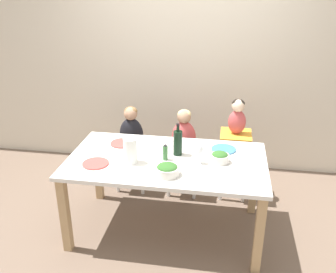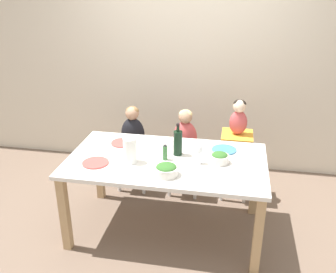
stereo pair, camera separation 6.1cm
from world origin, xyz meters
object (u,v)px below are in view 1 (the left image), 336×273
(paper_towel_roll, at_px, (130,151))
(wine_glass_near, at_px, (199,150))
(person_child_left, at_px, (131,129))
(wine_bottle, at_px, (178,142))
(salad_bowl_large, at_px, (167,170))
(chair_far_left, at_px, (132,156))
(chair_far_center, at_px, (183,159))
(salad_bowl_small, at_px, (220,157))
(dinner_plate_back_left, at_px, (122,143))
(dinner_plate_front_left, at_px, (96,163))
(dinner_plate_back_right, at_px, (224,149))
(person_baby_right, at_px, (237,115))
(chair_right_highchair, at_px, (235,149))
(person_child_center, at_px, (184,133))

(paper_towel_roll, height_order, wine_glass_near, paper_towel_roll)
(person_child_left, xyz_separation_m, paper_towel_roll, (0.21, -0.82, 0.15))
(wine_bottle, bearing_deg, paper_towel_roll, -149.62)
(wine_glass_near, relative_size, salad_bowl_large, 0.91)
(chair_far_left, relative_size, chair_far_center, 1.00)
(salad_bowl_small, xyz_separation_m, dinner_plate_back_left, (-0.92, 0.23, -0.04))
(chair_far_left, xyz_separation_m, chair_far_center, (0.56, 0.00, 0.00))
(dinner_plate_front_left, height_order, dinner_plate_back_right, same)
(wine_bottle, bearing_deg, person_baby_right, 49.61)
(dinner_plate_back_left, bearing_deg, paper_towel_roll, -63.82)
(chair_right_highchair, relative_size, salad_bowl_large, 3.75)
(paper_towel_roll, bearing_deg, wine_bottle, 30.38)
(chair_far_left, relative_size, salad_bowl_small, 2.93)
(person_baby_right, distance_m, dinner_plate_back_right, 0.49)
(dinner_plate_back_left, bearing_deg, salad_bowl_small, -13.91)
(salad_bowl_small, bearing_deg, chair_far_center, 119.60)
(chair_right_highchair, xyz_separation_m, wine_bottle, (-0.51, -0.60, 0.30))
(person_child_left, xyz_separation_m, person_baby_right, (1.09, 0.00, 0.22))
(salad_bowl_large, height_order, dinner_plate_front_left, salad_bowl_large)
(chair_right_highchair, distance_m, person_child_left, 1.10)
(person_child_center, height_order, salad_bowl_large, person_child_center)
(person_baby_right, bearing_deg, chair_far_center, -179.87)
(chair_right_highchair, xyz_separation_m, wine_glass_near, (-0.32, -0.74, 0.30))
(chair_far_left, xyz_separation_m, salad_bowl_large, (0.55, -0.98, 0.40))
(person_baby_right, xyz_separation_m, salad_bowl_small, (-0.14, -0.69, -0.13))
(person_child_center, bearing_deg, dinner_plate_back_left, -138.77)
(person_child_left, relative_size, dinner_plate_back_right, 2.15)
(chair_right_highchair, distance_m, person_child_center, 0.55)
(person_baby_right, bearing_deg, paper_towel_roll, -137.13)
(person_child_left, bearing_deg, salad_bowl_large, -60.69)
(person_baby_right, bearing_deg, dinner_plate_front_left, -142.44)
(wine_bottle, relative_size, salad_bowl_large, 1.53)
(chair_far_left, height_order, dinner_plate_front_left, dinner_plate_front_left)
(paper_towel_roll, height_order, dinner_plate_front_left, paper_towel_roll)
(chair_far_center, xyz_separation_m, salad_bowl_large, (-0.01, -0.98, 0.40))
(wine_glass_near, height_order, dinner_plate_back_right, wine_glass_near)
(wine_bottle, relative_size, dinner_plate_back_right, 1.32)
(dinner_plate_back_left, bearing_deg, chair_far_center, 41.19)
(person_child_center, bearing_deg, salad_bowl_large, -90.65)
(chair_far_center, xyz_separation_m, salad_bowl_small, (0.39, -0.69, 0.40))
(salad_bowl_small, bearing_deg, person_child_center, 119.57)
(wine_bottle, distance_m, dinner_plate_back_right, 0.45)
(chair_far_left, bearing_deg, chair_far_center, 0.00)
(wine_bottle, distance_m, wine_glass_near, 0.24)
(dinner_plate_front_left, bearing_deg, chair_far_left, 85.28)
(paper_towel_roll, distance_m, dinner_plate_back_left, 0.41)
(dinner_plate_back_right, bearing_deg, person_child_left, 155.87)
(chair_far_left, bearing_deg, dinner_plate_back_right, -24.09)
(person_child_left, relative_size, salad_bowl_small, 3.04)
(chair_far_left, xyz_separation_m, person_child_left, (-0.00, 0.00, 0.31))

